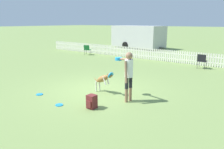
{
  "coord_description": "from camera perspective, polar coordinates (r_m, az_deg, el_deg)",
  "views": [
    {
      "loc": [
        5.53,
        -6.38,
        2.68
      ],
      "look_at": [
        0.89,
        -0.27,
        0.81
      ],
      "focal_mm": 35.0,
      "sensor_mm": 36.0,
      "label": 1
    }
  ],
  "objects": [
    {
      "name": "leaping_dog",
      "position": [
        8.3,
        -2.31,
        -1.13
      ],
      "size": [
        1.09,
        0.37,
        0.89
      ],
      "rotation": [
        0.0,
        0.0,
        -1.72
      ],
      "color": "olive",
      "rests_on": "ground_plane"
    },
    {
      "name": "picket_fence",
      "position": [
        15.27,
        15.61,
        4.6
      ],
      "size": [
        24.37,
        0.04,
        0.81
      ],
      "color": "silver",
      "rests_on": "ground_plane"
    },
    {
      "name": "ground_plane",
      "position": [
        8.86,
        -3.53,
        -3.97
      ],
      "size": [
        240.0,
        240.0,
        0.0
      ],
      "primitive_type": "plane",
      "color": "olive"
    },
    {
      "name": "handler_person",
      "position": [
        7.35,
        4.16,
        1.06
      ],
      "size": [
        0.96,
        0.78,
        1.7
      ],
      "rotation": [
        0.0,
        0.0,
        1.43
      ],
      "color": "#8C664C",
      "rests_on": "ground_plane"
    },
    {
      "name": "equipment_trailer",
      "position": [
        22.85,
        6.77,
        9.87
      ],
      "size": [
        6.29,
        3.04,
        2.27
      ],
      "rotation": [
        0.0,
        0.0,
        -0.13
      ],
      "color": "#B7B7B7",
      "rests_on": "ground_plane"
    },
    {
      "name": "frisbee_near_dog",
      "position": [
        7.45,
        -13.63,
        -7.73
      ],
      "size": [
        0.25,
        0.25,
        0.02
      ],
      "color": "#1E8CD8",
      "rests_on": "ground_plane"
    },
    {
      "name": "folding_chair_blue_left",
      "position": [
        13.7,
        22.44,
        3.52
      ],
      "size": [
        0.49,
        0.51,
        0.85
      ],
      "rotation": [
        0.0,
        0.0,
        3.15
      ],
      "color": "#333338",
      "rests_on": "ground_plane"
    },
    {
      "name": "frisbee_near_handler",
      "position": [
        8.69,
        -18.41,
        -4.95
      ],
      "size": [
        0.25,
        0.25,
        0.02
      ],
      "color": "#1E8CD8",
      "rests_on": "ground_plane"
    },
    {
      "name": "backpack_on_grass",
      "position": [
        6.96,
        -5.34,
        -7.11
      ],
      "size": [
        0.27,
        0.3,
        0.44
      ],
      "color": "maroon",
      "rests_on": "ground_plane"
    },
    {
      "name": "folding_chair_center",
      "position": [
        18.11,
        -6.51,
        6.63
      ],
      "size": [
        0.62,
        0.63,
        0.82
      ],
      "rotation": [
        0.0,
        0.0,
        3.52
      ],
      "color": "#333338",
      "rests_on": "ground_plane"
    }
  ]
}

